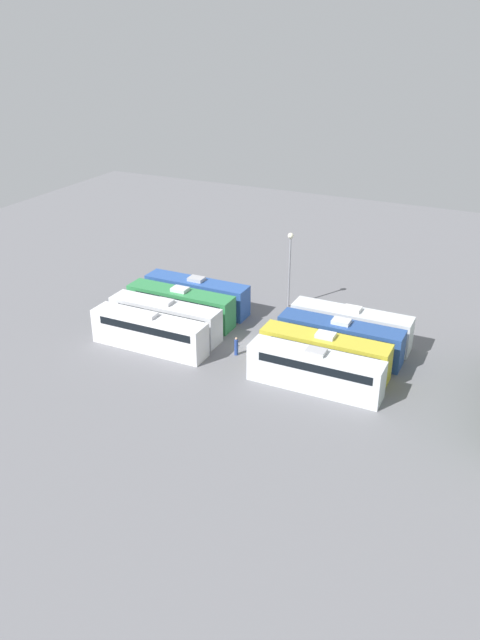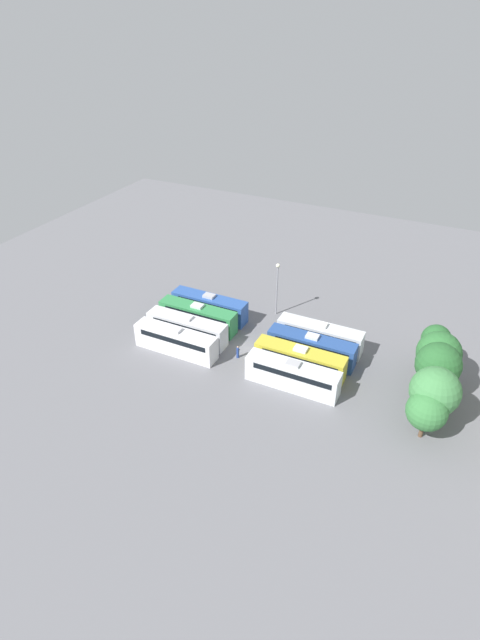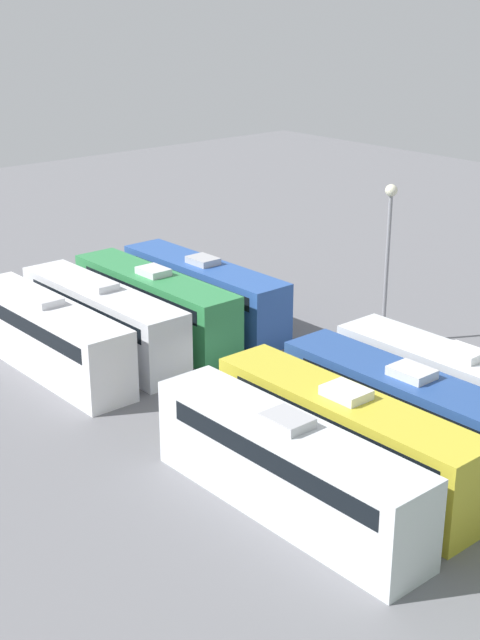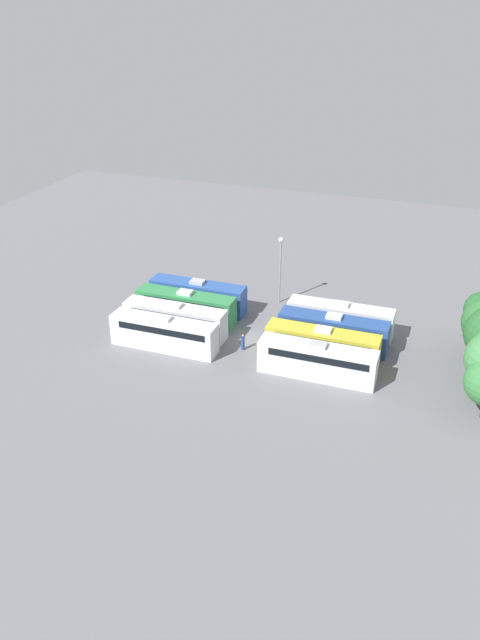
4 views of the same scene
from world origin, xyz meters
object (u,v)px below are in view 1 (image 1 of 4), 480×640
at_px(bus_6, 325,352).
at_px(worker_person, 236,347).
at_px(bus_4, 351,325).
at_px(bus_2, 165,318).
at_px(bus_1, 181,305).
at_px(bus_0, 197,294).
at_px(light_pole, 290,258).
at_px(bus_3, 149,331).
at_px(bus_7, 315,369).
at_px(bus_5, 340,338).

bearing_deg(bus_6, worker_person, -84.84).
bearing_deg(bus_4, bus_2, -69.61).
xyz_separation_m(bus_1, bus_2, (3.28, 0.21, 0.00)).
height_order(bus_0, light_pole, light_pole).
distance_m(bus_0, bus_4, 16.71).
height_order(bus_0, bus_2, same).
bearing_deg(bus_6, bus_4, 175.32).
xyz_separation_m(bus_3, bus_4, (-9.34, 16.41, 0.00)).
relative_size(bus_4, light_pole, 1.38).
xyz_separation_m(bus_7, worker_person, (-2.38, -8.39, -0.98)).
distance_m(bus_5, bus_7, 6.28).
xyz_separation_m(bus_2, worker_person, (0.75, 7.97, -0.98)).
relative_size(bus_1, light_pole, 1.38).
bearing_deg(bus_5, bus_2, -79.20).
height_order(bus_7, light_pole, light_pole).
bearing_deg(bus_3, bus_0, -178.19).
height_order(bus_1, bus_5, same).
height_order(bus_4, light_pole, light_pole).
xyz_separation_m(bus_0, bus_6, (6.41, 16.20, 0.00)).
bearing_deg(bus_7, bus_3, -89.90).
xyz_separation_m(bus_6, bus_7, (3.11, 0.23, 0.00)).
bearing_deg(bus_2, bus_3, 4.10).
relative_size(bus_3, bus_4, 1.00).
distance_m(bus_1, bus_7, 17.76).
bearing_deg(bus_0, bus_2, 0.68).
relative_size(bus_3, bus_6, 1.00).
height_order(bus_0, bus_6, same).
bearing_deg(worker_person, light_pole, 178.54).
xyz_separation_m(bus_0, light_pole, (-4.92, 8.35, 3.71)).
bearing_deg(bus_4, bus_0, -90.74).
relative_size(bus_2, bus_4, 1.00).
bearing_deg(bus_0, bus_7, 59.92).
relative_size(bus_5, bus_6, 1.00).
distance_m(bus_0, light_pole, 10.38).
xyz_separation_m(bus_3, bus_7, (-0.03, 16.13, 0.00)).
distance_m(bus_4, bus_6, 6.21).
xyz_separation_m(bus_2, bus_3, (3.15, 0.23, 0.00)).
relative_size(bus_3, bus_5, 1.00).
xyz_separation_m(bus_5, light_pole, (-8.16, -8.25, 3.71)).
height_order(bus_1, worker_person, bus_1).
relative_size(bus_1, bus_6, 1.00).
distance_m(bus_3, bus_4, 18.88).
bearing_deg(bus_3, bus_6, 101.18).
relative_size(worker_person, light_pole, 0.22).
height_order(bus_2, bus_7, same).
xyz_separation_m(bus_6, light_pole, (-11.33, -7.85, 3.71)).
distance_m(bus_0, bus_6, 17.43).
distance_m(bus_4, worker_person, 11.14).
height_order(bus_1, bus_6, same).
bearing_deg(bus_4, bus_5, -2.02).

